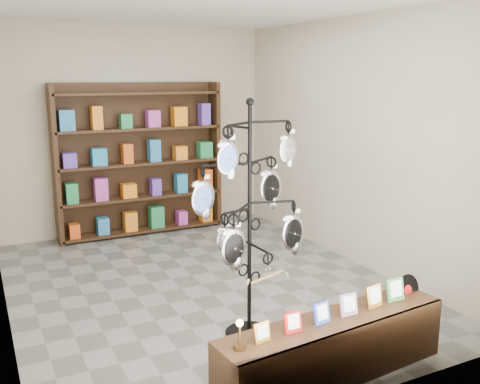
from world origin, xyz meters
name	(u,v)px	position (x,y,z in m)	size (l,w,h in m)	color
ground	(202,285)	(0.00, 0.00, 0.00)	(5.00, 5.00, 0.00)	slate
room_envelope	(199,119)	(0.00, 0.00, 1.85)	(5.00, 5.00, 5.00)	#BEB399
display_tree	(250,203)	(-0.07, -1.29, 1.23)	(1.10, 1.07, 2.12)	black
front_shelf	(334,348)	(0.19, -2.19, 0.25)	(2.01, 0.58, 0.70)	black
back_shelving	(140,164)	(0.00, 2.30, 1.03)	(2.42, 0.36, 2.20)	black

